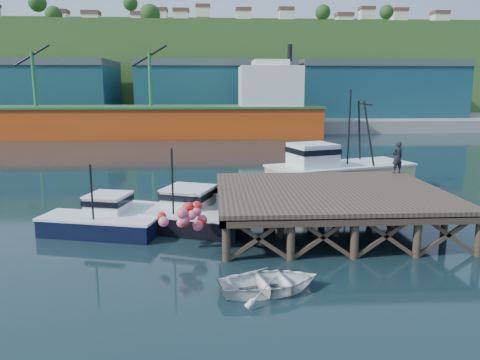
{
  "coord_description": "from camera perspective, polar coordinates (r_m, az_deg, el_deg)",
  "views": [
    {
      "loc": [
        -0.74,
        -24.16,
        7.54
      ],
      "look_at": [
        0.8,
        2.0,
        2.28
      ],
      "focal_mm": 35.0,
      "sensor_mm": 36.0,
      "label": 1
    }
  ],
  "objects": [
    {
      "name": "cargo_ship",
      "position": [
        72.7,
        -9.54,
        7.85
      ],
      "size": [
        55.5,
        10.0,
        13.75
      ],
      "color": "#C24312",
      "rests_on": "ground"
    },
    {
      "name": "ground",
      "position": [
        25.32,
        -1.54,
        -5.99
      ],
      "size": [
        300.0,
        300.0,
        0.0
      ],
      "primitive_type": "plane",
      "color": "black",
      "rests_on": "ground"
    },
    {
      "name": "dockworker",
      "position": [
        31.15,
        18.64,
        2.63
      ],
      "size": [
        0.84,
        0.67,
        2.03
      ],
      "primitive_type": "imported",
      "rotation": [
        0.0,
        0.0,
        3.41
      ],
      "color": "black",
      "rests_on": "wharf"
    },
    {
      "name": "hillside",
      "position": [
        124.21,
        -3.09,
        12.92
      ],
      "size": [
        220.0,
        50.0,
        22.0
      ],
      "primitive_type": "cube",
      "color": "#2D511E",
      "rests_on": "ground"
    },
    {
      "name": "warehouse_right",
      "position": [
        94.32,
        15.93,
        10.28
      ],
      "size": [
        30.0,
        16.0,
        9.0
      ],
      "primitive_type": "cube",
      "color": "#194452",
      "rests_on": "far_quay"
    },
    {
      "name": "wharf",
      "position": [
        25.4,
        10.95,
        -1.61
      ],
      "size": [
        12.0,
        10.0,
        2.62
      ],
      "color": "brown",
      "rests_on": "ground"
    },
    {
      "name": "far_quay",
      "position": [
        94.39,
        -2.92,
        7.35
      ],
      "size": [
        160.0,
        40.0,
        2.0
      ],
      "primitive_type": "cube",
      "color": "gray",
      "rests_on": "ground"
    },
    {
      "name": "dinghy",
      "position": [
        17.84,
        3.65,
        -12.29
      ],
      "size": [
        4.28,
        3.43,
        0.79
      ],
      "primitive_type": "imported",
      "rotation": [
        0.0,
        0.0,
        1.77
      ],
      "color": "white",
      "rests_on": "ground"
    },
    {
      "name": "boat_black",
      "position": [
        25.42,
        -7.09,
        -4.07
      ],
      "size": [
        7.75,
        6.43,
        4.49
      ],
      "rotation": [
        0.0,
        0.0,
        -0.36
      ],
      "color": "black",
      "rests_on": "ground"
    },
    {
      "name": "warehouse_left",
      "position": [
        95.53,
        -24.75,
        9.7
      ],
      "size": [
        32.0,
        16.0,
        9.0
      ],
      "primitive_type": "cube",
      "color": "#194452",
      "rests_on": "far_quay"
    },
    {
      "name": "warehouse_mid",
      "position": [
        89.17,
        -2.93,
        10.66
      ],
      "size": [
        28.0,
        16.0,
        9.0
      ],
      "primitive_type": "cube",
      "color": "#194452",
      "rests_on": "far_quay"
    },
    {
      "name": "trawler",
      "position": [
        35.52,
        11.8,
        1.32
      ],
      "size": [
        11.62,
        7.19,
        7.33
      ],
      "rotation": [
        0.0,
        0.0,
        0.32
      ],
      "color": "tan",
      "rests_on": "ground"
    },
    {
      "name": "boat_navy",
      "position": [
        25.39,
        -16.48,
        -4.62
      ],
      "size": [
        6.44,
        4.1,
        3.8
      ],
      "rotation": [
        0.0,
        0.0,
        -0.25
      ],
      "color": "black",
      "rests_on": "ground"
    }
  ]
}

